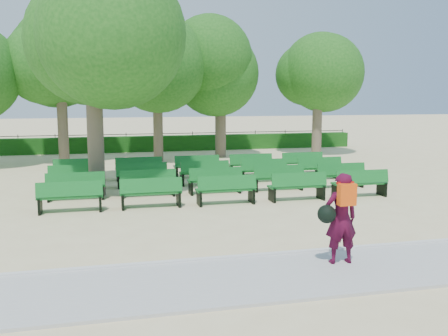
# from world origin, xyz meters

# --- Properties ---
(ground) EXTENTS (120.00, 120.00, 0.00)m
(ground) POSITION_xyz_m (0.00, 0.00, 0.00)
(ground) COLOR beige
(paving) EXTENTS (30.00, 2.20, 0.06)m
(paving) POSITION_xyz_m (0.00, -7.40, 0.03)
(paving) COLOR #B4B3AF
(paving) RESTS_ON ground
(curb) EXTENTS (30.00, 0.12, 0.10)m
(curb) POSITION_xyz_m (0.00, -6.25, 0.05)
(curb) COLOR silver
(curb) RESTS_ON ground
(hedge) EXTENTS (26.00, 0.70, 0.90)m
(hedge) POSITION_xyz_m (0.00, 14.00, 0.45)
(hedge) COLOR #185014
(hedge) RESTS_ON ground
(fence) EXTENTS (26.00, 0.10, 1.02)m
(fence) POSITION_xyz_m (0.00, 14.40, 0.00)
(fence) COLOR black
(fence) RESTS_ON ground
(tree_line) EXTENTS (21.80, 6.80, 7.04)m
(tree_line) POSITION_xyz_m (0.00, 10.00, 0.00)
(tree_line) COLOR #24631A
(tree_line) RESTS_ON ground
(bench_array) EXTENTS (1.84, 0.69, 1.14)m
(bench_array) POSITION_xyz_m (1.28, 1.50, 0.09)
(bench_array) COLOR #126B23
(bench_array) RESTS_ON ground
(tree_among) EXTENTS (4.60, 4.60, 6.61)m
(tree_among) POSITION_xyz_m (-2.56, 1.24, 4.51)
(tree_among) COLOR brown
(tree_among) RESTS_ON ground
(person) EXTENTS (0.84, 0.51, 1.77)m
(person) POSITION_xyz_m (2.07, -7.05, 0.98)
(person) COLOR #400921
(person) RESTS_ON ground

